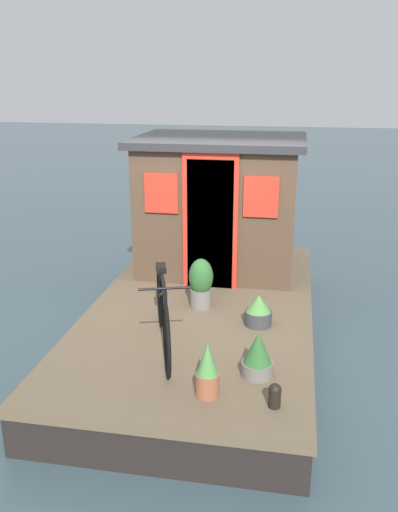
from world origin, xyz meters
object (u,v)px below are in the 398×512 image
object	(u,v)px
potted_plant_geranium	(258,311)
potted_plant_rosemary	(207,371)
potted_plant_mint	(257,356)
potted_plant_ivy	(201,283)
bicycle	(163,312)
mooring_bollard	(275,395)
houseboat_cabin	(219,203)

from	to	relation	value
potted_plant_geranium	potted_plant_rosemary	world-z (taller)	potted_plant_rosemary
potted_plant_mint	potted_plant_ivy	xyz separation A→B (m)	(1.48, 0.80, 0.10)
potted_plant_geranium	potted_plant_ivy	xyz separation A→B (m)	(0.37, 0.72, 0.14)
bicycle	mooring_bollard	world-z (taller)	bicycle
bicycle	mooring_bollard	xyz separation A→B (m)	(-0.88, -1.19, -0.27)
potted_plant_ivy	potted_plant_geranium	bearing A→B (deg)	-117.31
potted_plant_geranium	mooring_bollard	bearing A→B (deg)	-170.64
potted_plant_rosemary	mooring_bollard	distance (m)	0.61
potted_plant_geranium	mooring_bollard	world-z (taller)	potted_plant_geranium
potted_plant_mint	potted_plant_ivy	size ratio (longest dim) A/B	0.71
bicycle	mooring_bollard	bearing A→B (deg)	-126.58
houseboat_cabin	potted_plant_geranium	xyz separation A→B (m)	(-1.88, -0.73, -0.78)
mooring_bollard	houseboat_cabin	bearing A→B (deg)	15.91
bicycle	potted_plant_rosemary	world-z (taller)	bicycle
potted_plant_mint	mooring_bollard	world-z (taller)	potted_plant_mint
potted_plant_rosemary	mooring_bollard	xyz separation A→B (m)	(-0.08, -0.60, -0.12)
bicycle	potted_plant_rosemary	size ratio (longest dim) A/B	3.40
potted_plant_mint	mooring_bollard	size ratio (longest dim) A/B	1.98
bicycle	potted_plant_geranium	bearing A→B (deg)	-52.88
mooring_bollard	potted_plant_geranium	bearing A→B (deg)	9.36
potted_plant_geranium	potted_plant_ivy	bearing A→B (deg)	62.69
houseboat_cabin	bicycle	bearing A→B (deg)	175.48
potted_plant_geranium	potted_plant_rosemary	size ratio (longest dim) A/B	0.72
potted_plant_mint	potted_plant_ivy	world-z (taller)	potted_plant_ivy
bicycle	potted_plant_geranium	distance (m)	1.19
bicycle	potted_plant_mint	bearing A→B (deg)	-111.77
houseboat_cabin	potted_plant_mint	bearing A→B (deg)	-164.98
houseboat_cabin	potted_plant_mint	world-z (taller)	houseboat_cabin
potted_plant_mint	potted_plant_geranium	bearing A→B (deg)	3.84
bicycle	potted_plant_geranium	xyz separation A→B (m)	(0.70, -0.93, -0.22)
mooring_bollard	bicycle	bearing A→B (deg)	53.42
mooring_bollard	potted_plant_ivy	bearing A→B (deg)	26.64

